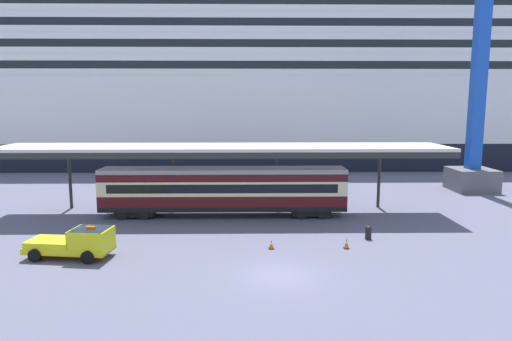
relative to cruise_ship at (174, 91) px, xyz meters
name	(u,v)px	position (x,y,z in m)	size (l,w,h in m)	color
ground_plane	(279,276)	(14.29, -53.68, -11.61)	(400.00, 400.00, 0.00)	slate
cruise_ship	(174,91)	(0.00, 0.00, 0.00)	(169.84, 31.39, 35.13)	black
platform_canopy	(223,149)	(10.46, -39.83, -5.90)	(37.44, 6.07, 5.94)	silver
train_carriage	(223,189)	(10.46, -40.24, -9.31)	(20.40, 2.81, 4.11)	black
service_truck	(77,242)	(2.00, -50.53, -10.62)	(5.41, 2.74, 2.02)	yellow
traffic_cone_near	(271,244)	(14.07, -49.02, -11.31)	(0.36, 0.36, 0.61)	black
traffic_cone_mid	(347,243)	(19.02, -49.03, -11.26)	(0.36, 0.36, 0.70)	black
dockside_crane	(483,35)	(37.22, -29.16, 4.94)	(9.12, 4.40, 53.75)	#595960
quay_bollard	(368,232)	(21.00, -46.98, -11.09)	(0.48, 0.48, 0.96)	black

